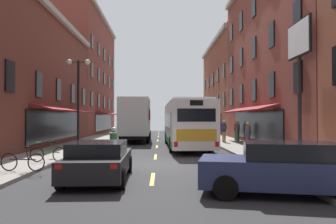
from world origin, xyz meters
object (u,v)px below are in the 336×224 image
sedan_mid (99,160)px  bicycle_near (23,161)px  pedestrian_near (224,131)px  pedestrian_mid (236,131)px  sedan_far (142,130)px  motorcycle_rider (114,147)px  bicycle_mid (48,154)px  pedestrian_far (238,131)px  billboard_sign (299,55)px  box_truck (136,120)px  sedan_near (285,168)px  transit_bus (186,123)px  street_lamp_twin (78,100)px  pedestrian_rear (248,135)px

sedan_mid → bicycle_near: bearing=160.6°
pedestrian_near → pedestrian_mid: size_ratio=1.08×
sedan_mid → sedan_far: sedan_mid is taller
sedan_mid → motorcycle_rider: bearing=91.9°
bicycle_mid → pedestrian_far: bearing=47.0°
billboard_sign → bicycle_near: billboard_sign is taller
bicycle_near → sedan_mid: bearing=-19.4°
box_truck → sedan_near: (5.52, -20.12, -1.21)m
transit_bus → bicycle_near: size_ratio=6.86×
box_truck → street_lamp_twin: street_lamp_twin is taller
bicycle_mid → pedestrian_rear: 12.65m
billboard_sign → bicycle_near: size_ratio=3.93×
sedan_mid → pedestrian_far: bearing=62.0°
bicycle_mid → pedestrian_near: bearing=49.5°
sedan_mid → pedestrian_near: (7.16, 15.39, 0.41)m
bicycle_mid → bicycle_near: bearing=-91.7°
bicycle_near → street_lamp_twin: (0.06, 7.89, 2.69)m
bicycle_mid → pedestrian_far: 16.49m
box_truck → pedestrian_rear: box_truck is taller
billboard_sign → box_truck: billboard_sign is taller
bicycle_near → box_truck: bearing=80.2°
billboard_sign → motorcycle_rider: 10.04m
pedestrian_rear → street_lamp_twin: bearing=9.4°
transit_bus → pedestrian_mid: size_ratio=7.12×
sedan_near → pedestrian_far: bearing=80.8°
pedestrian_near → billboard_sign: bearing=-92.5°
sedan_near → pedestrian_near: size_ratio=2.68×
billboard_sign → sedan_mid: size_ratio=1.48×
bicycle_mid → street_lamp_twin: street_lamp_twin is taller
sedan_mid → street_lamp_twin: bearing=108.1°
bicycle_near → bicycle_mid: same height
sedan_far → street_lamp_twin: bearing=-98.6°
sedan_near → street_lamp_twin: size_ratio=0.86×
sedan_mid → pedestrian_mid: pedestrian_mid is taller
billboard_sign → sedan_mid: 11.02m
transit_bus → motorcycle_rider: bearing=-117.4°
bicycle_near → pedestrian_mid: 20.43m
billboard_sign → pedestrian_near: size_ratio=3.79×
motorcycle_rider → pedestrian_far: 14.01m
bicycle_near → pedestrian_rear: size_ratio=1.01×
sedan_near → pedestrian_far: (2.90, 17.97, 0.28)m
box_truck → pedestrian_rear: 10.87m
bicycle_near → pedestrian_mid: pedestrian_mid is taller
pedestrian_far → bicycle_near: bearing=-168.8°
pedestrian_mid → sedan_mid: bearing=65.5°
sedan_near → sedan_far: (-5.55, 29.78, -0.08)m
box_truck → sedan_near: 20.90m
pedestrian_near → street_lamp_twin: (-10.08, -6.45, 2.11)m
billboard_sign → transit_bus: 9.59m
box_truck → pedestrian_mid: 8.83m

